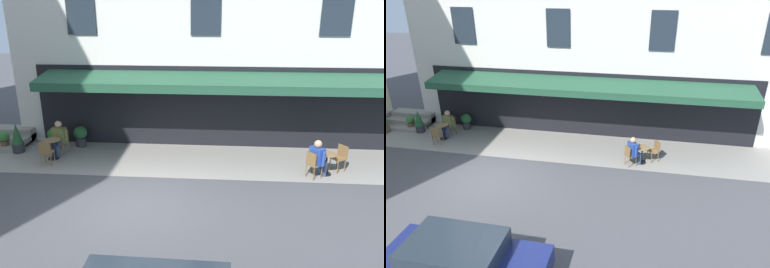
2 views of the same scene
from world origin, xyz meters
The scene contains 15 objects.
ground_plane centered at (0.00, 0.00, 0.00)m, with size 70.00×70.00×0.00m, color #4C4C51.
sidewalk_cafe_terrace centered at (-3.25, -3.40, 0.00)m, with size 20.50×3.20×0.01m, color gray.
back_alley_steps centered at (6.60, -4.59, 0.24)m, with size 2.40×1.75×0.60m.
cafe_table_near_entrance centered at (-5.85, -2.48, 0.49)m, with size 0.60×0.60×0.75m.
cafe_chair_wicker_corner_left centered at (-5.32, -2.14, 0.55)m, with size 0.55×0.55×0.91m.
cafe_chair_wicker_back_row centered at (-6.38, -2.82, 0.55)m, with size 0.55×0.55×0.91m.
cafe_table_mid_terrace centered at (3.85, -3.11, 0.49)m, with size 0.60×0.60×0.75m.
cafe_chair_wicker_facing_street centered at (3.79, -2.48, 0.55)m, with size 0.44×0.44×0.91m.
cafe_chair_wicker_under_awning centered at (3.72, -3.73, 0.55)m, with size 0.47×0.47×0.91m.
seated_patron_in_blue centered at (-5.50, -2.25, 0.70)m, with size 0.64×0.62×1.30m.
seated_companion_in_olive centered at (3.76, -3.52, 0.70)m, with size 0.67×0.61×1.32m.
potted_plant_under_sign centered at (4.37, -4.36, 0.39)m, with size 0.44×0.44×0.75m.
potted_plant_mid_terrace centered at (5.47, -3.65, 0.57)m, with size 0.44×0.44×1.16m.
potted_plant_entrance_right centered at (6.20, -3.97, 0.40)m, with size 0.42×0.42×0.72m.
potted_plant_entrance_left centered at (3.28, -4.45, 0.48)m, with size 0.53×0.53×0.85m.
Camera 1 is at (-2.24, 9.24, 5.33)m, focal length 34.80 mm.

